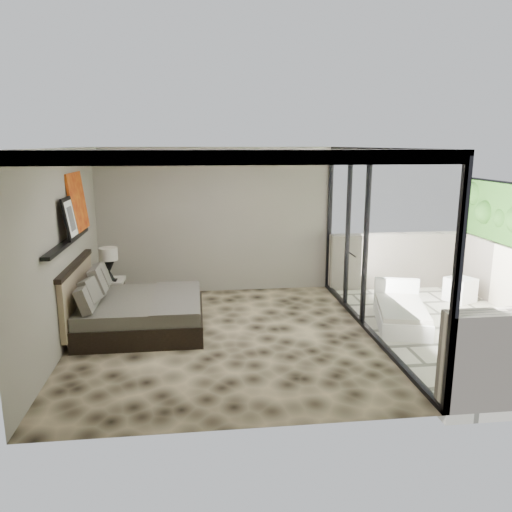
{
  "coord_description": "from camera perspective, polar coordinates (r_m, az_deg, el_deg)",
  "views": [
    {
      "loc": [
        -0.35,
        -7.07,
        2.85
      ],
      "look_at": [
        0.54,
        0.4,
        1.16
      ],
      "focal_mm": 35.0,
      "sensor_mm": 36.0,
      "label": 1
    }
  ],
  "objects": [
    {
      "name": "picture_ledge",
      "position": [
        7.52,
        -20.72,
        1.51
      ],
      "size": [
        0.12,
        2.2,
        0.05
      ],
      "primitive_type": "cube",
      "color": "black",
      "rests_on": "left_wall"
    },
    {
      "name": "back_wall",
      "position": [
        9.68,
        -4.63,
        4.02
      ],
      "size": [
        4.5,
        0.02,
        2.8
      ],
      "primitive_type": "cube",
      "color": "gray",
      "rests_on": "floor"
    },
    {
      "name": "table_lamp",
      "position": [
        9.03,
        -16.48,
        -0.39
      ],
      "size": [
        0.32,
        0.32,
        0.58
      ],
      "color": "black",
      "rests_on": "nightstand"
    },
    {
      "name": "terrace_slab",
      "position": [
        8.68,
        22.13,
        -7.89
      ],
      "size": [
        3.0,
        5.0,
        0.12
      ],
      "primitive_type": "cube",
      "color": "beige",
      "rests_on": "ground"
    },
    {
      "name": "framed_print",
      "position": [
        7.51,
        -20.53,
        4.03
      ],
      "size": [
        0.11,
        0.5,
        0.6
      ],
      "primitive_type": "cube",
      "rotation": [
        0.0,
        -0.14,
        0.0
      ],
      "color": "black",
      "rests_on": "picture_ledge"
    },
    {
      "name": "glass_wall",
      "position": [
        7.67,
        13.18,
        1.45
      ],
      "size": [
        0.08,
        5.0,
        2.8
      ],
      "primitive_type": "cube",
      "color": "white",
      "rests_on": "floor"
    },
    {
      "name": "lounger",
      "position": [
        8.44,
        16.22,
        -6.28
      ],
      "size": [
        1.11,
        1.64,
        0.59
      ],
      "rotation": [
        0.0,
        0.0,
        -0.26
      ],
      "color": "white",
      "rests_on": "terrace_slab"
    },
    {
      "name": "floor",
      "position": [
        7.63,
        -3.69,
        -9.28
      ],
      "size": [
        5.0,
        5.0,
        0.0
      ],
      "primitive_type": "plane",
      "color": "black",
      "rests_on": "ground"
    },
    {
      "name": "left_wall",
      "position": [
        7.46,
        -21.29,
        0.59
      ],
      "size": [
        0.02,
        5.0,
        2.8
      ],
      "primitive_type": "cube",
      "color": "gray",
      "rests_on": "floor"
    },
    {
      "name": "ceiling",
      "position": [
        7.08,
        -4.02,
        12.16
      ],
      "size": [
        4.5,
        5.0,
        0.02
      ],
      "primitive_type": "cube",
      "color": "silver",
      "rests_on": "back_wall"
    },
    {
      "name": "abstract_canvas",
      "position": [
        8.26,
        -19.74,
        5.85
      ],
      "size": [
        0.13,
        0.9,
        0.9
      ],
      "primitive_type": "cube",
      "rotation": [
        0.0,
        -0.1,
        0.0
      ],
      "color": "#BB5610",
      "rests_on": "picture_ledge"
    },
    {
      "name": "bed",
      "position": [
        8.02,
        -13.66,
        -6.1
      ],
      "size": [
        1.93,
        1.87,
        1.06
      ],
      "color": "black",
      "rests_on": "floor"
    },
    {
      "name": "nightstand",
      "position": [
        9.24,
        -16.28,
        -4.21
      ],
      "size": [
        0.63,
        0.63,
        0.49
      ],
      "primitive_type": "cube",
      "rotation": [
        0.0,
        0.0,
        -0.35
      ],
      "color": "black",
      "rests_on": "floor"
    },
    {
      "name": "ottoman",
      "position": [
        9.99,
        22.29,
        -3.56
      ],
      "size": [
        0.58,
        0.58,
        0.44
      ],
      "primitive_type": "cube",
      "rotation": [
        0.0,
        0.0,
        0.42
      ],
      "color": "white",
      "rests_on": "terrace_slab"
    }
  ]
}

